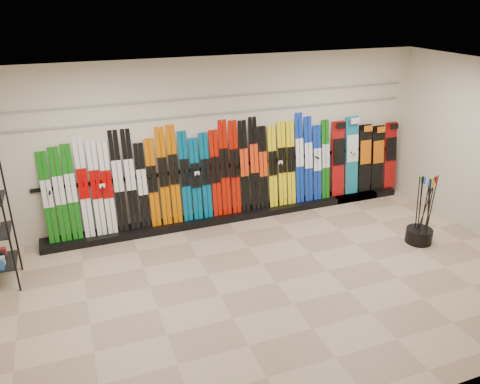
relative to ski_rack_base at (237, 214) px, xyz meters
name	(u,v)px	position (x,y,z in m)	size (l,w,h in m)	color
floor	(276,283)	(-0.22, -2.28, -0.06)	(8.00, 8.00, 0.00)	gray
back_wall	(221,140)	(-0.22, 0.22, 1.44)	(8.00, 8.00, 0.00)	beige
ceiling	(283,78)	(-0.22, -2.28, 2.94)	(8.00, 8.00, 0.00)	silver
ski_rack_base	(237,214)	(0.00, 0.00, 0.00)	(8.00, 0.40, 0.12)	black
skis	(200,174)	(-0.67, 0.08, 0.89)	(5.37, 0.30, 1.82)	#106810
snowboards	(364,157)	(2.84, 0.07, 0.79)	(1.56, 0.24, 1.59)	#990C0C
pole_bin	(419,235)	(2.60, -2.03, 0.07)	(0.45, 0.45, 0.25)	black
ski_poles	(425,210)	(2.61, -2.05, 0.55)	(0.38, 0.32, 1.18)	black
slatwall_rail_0	(221,114)	(-0.22, 0.20, 1.94)	(7.60, 0.02, 0.03)	gray
slatwall_rail_1	(220,97)	(-0.22, 0.20, 2.24)	(7.60, 0.02, 0.03)	gray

